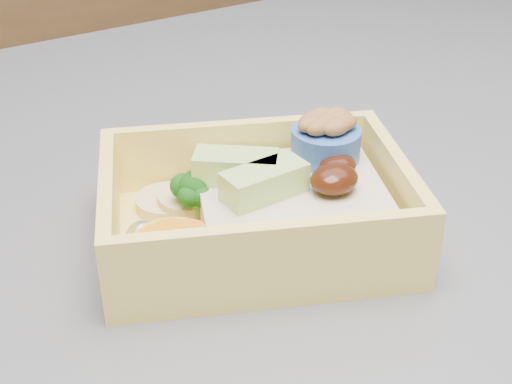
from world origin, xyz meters
TOP-DOWN VIEW (x-y plane):
  - bento_box at (-0.14, -0.17)m, footprint 0.25×0.22m

SIDE VIEW (x-z plane):
  - bento_box at x=-0.14m, z-range 0.91..0.98m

